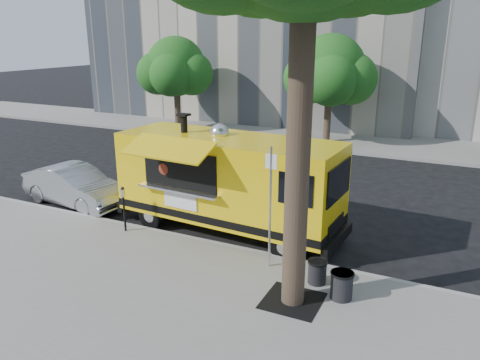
% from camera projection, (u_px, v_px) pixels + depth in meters
% --- Properties ---
extents(ground, '(120.00, 120.00, 0.00)m').
position_uv_depth(ground, '(239.00, 236.00, 13.47)').
color(ground, black).
rests_on(ground, ground).
extents(sidewalk, '(60.00, 6.00, 0.15)m').
position_uv_depth(sidewalk, '(159.00, 303.00, 10.01)').
color(sidewalk, gray).
rests_on(sidewalk, ground).
extents(curb, '(60.00, 0.14, 0.16)m').
position_uv_depth(curb, '(225.00, 247.00, 12.65)').
color(curb, '#999993').
rests_on(curb, ground).
extents(far_sidewalk, '(60.00, 5.00, 0.15)m').
position_uv_depth(far_sidewalk, '(348.00, 141.00, 25.07)').
color(far_sidewalk, gray).
rests_on(far_sidewalk, ground).
extents(tree_well, '(1.20, 1.20, 0.02)m').
position_uv_depth(tree_well, '(292.00, 301.00, 9.94)').
color(tree_well, black).
rests_on(tree_well, sidewalk).
extents(far_tree_a, '(3.42, 3.42, 5.36)m').
position_uv_depth(far_tree_a, '(176.00, 67.00, 27.06)').
color(far_tree_a, '#33261C').
rests_on(far_tree_a, far_sidewalk).
extents(far_tree_b, '(3.60, 3.60, 5.50)m').
position_uv_depth(far_tree_b, '(330.00, 70.00, 23.67)').
color(far_tree_b, '#33261C').
rests_on(far_tree_b, far_sidewalk).
extents(sign_post, '(0.28, 0.06, 3.00)m').
position_uv_depth(sign_post, '(270.00, 201.00, 10.95)').
color(sign_post, silver).
rests_on(sign_post, sidewalk).
extents(parking_meter, '(0.11, 0.11, 1.33)m').
position_uv_depth(parking_meter, '(124.00, 204.00, 13.26)').
color(parking_meter, black).
rests_on(parking_meter, sidewalk).
extents(food_truck, '(6.90, 3.34, 3.35)m').
position_uv_depth(food_truck, '(227.00, 180.00, 13.38)').
color(food_truck, yellow).
rests_on(food_truck, ground).
extents(sedan, '(4.18, 1.93, 1.33)m').
position_uv_depth(sedan, '(75.00, 186.00, 15.83)').
color(sedan, '#A5A8AC').
rests_on(sedan, ground).
extents(trash_bin_left, '(0.51, 0.51, 0.61)m').
position_uv_depth(trash_bin_left, '(342.00, 284.00, 9.96)').
color(trash_bin_left, black).
rests_on(trash_bin_left, sidewalk).
extents(trash_bin_right, '(0.45, 0.45, 0.54)m').
position_uv_depth(trash_bin_right, '(317.00, 271.00, 10.60)').
color(trash_bin_right, black).
rests_on(trash_bin_right, sidewalk).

